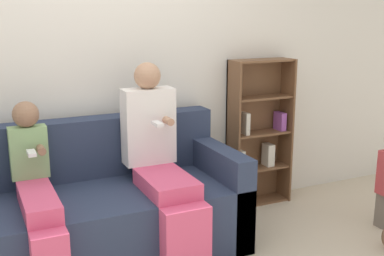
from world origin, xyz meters
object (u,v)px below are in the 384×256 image
couch (93,212)px  bookshelf (257,134)px  child_seated (38,196)px  adult_seated (161,159)px

couch → bookshelf: 1.63m
child_seated → adult_seated: bearing=3.8°
adult_seated → child_seated: size_ratio=1.20×
couch → adult_seated: 0.60m
bookshelf → couch: bearing=-167.1°
child_seated → bookshelf: bookshelf is taller
adult_seated → bookshelf: (1.10, 0.48, -0.05)m
child_seated → bookshelf: 2.01m
adult_seated → child_seated: adult_seated is taller
adult_seated → bookshelf: 1.20m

